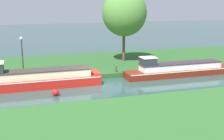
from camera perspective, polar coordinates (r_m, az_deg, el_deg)
ground_plane at (r=22.73m, az=-2.28°, el=-3.10°), size 120.00×120.00×0.00m
riverbank_far at (r=29.29m, az=-5.87°, el=0.98°), size 72.00×10.00×0.40m
riverbank_near at (r=14.70m, az=7.14°, el=-11.81°), size 72.00×10.00×0.40m
red_barge at (r=23.02m, az=-14.53°, el=-1.70°), size 10.08×1.92×2.05m
maroon_narrowboat at (r=26.42m, az=12.48°, el=0.12°), size 9.93×1.72×1.76m
willow_tree_left at (r=29.22m, az=2.37°, el=10.65°), size 4.28×3.81×6.89m
lamp_post at (r=25.03m, az=-16.55°, el=3.36°), size 0.24×0.24×3.09m
mooring_post_near at (r=25.35m, az=0.77°, el=0.18°), size 0.15×0.15×0.53m
channel_buoy at (r=20.87m, az=-10.55°, el=-4.15°), size 0.47×0.47×0.47m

